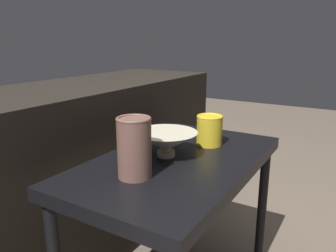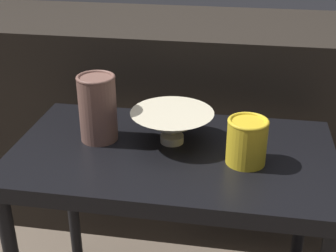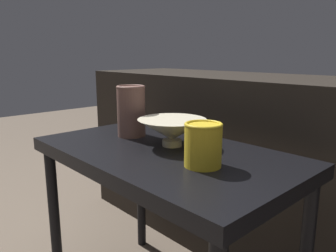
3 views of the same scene
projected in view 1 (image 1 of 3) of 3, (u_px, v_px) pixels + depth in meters
name	position (u px, v px, depth m)	size (l,w,h in m)	color
table	(178.00, 176.00, 1.08)	(0.79, 0.46, 0.56)	black
couch_backdrop	(63.00, 175.00, 1.39)	(1.78, 0.50, 0.74)	black
bowl	(166.00, 142.00, 1.06)	(0.21, 0.21, 0.08)	beige
vase_textured_left	(134.00, 147.00, 0.89)	(0.10, 0.10, 0.17)	brown
vase_colorful_right	(209.00, 130.00, 1.18)	(0.09, 0.09, 0.11)	gold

